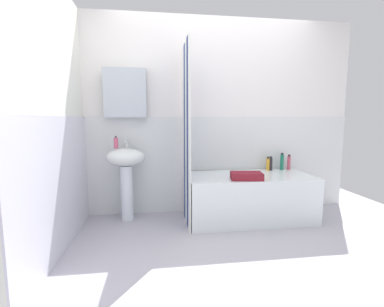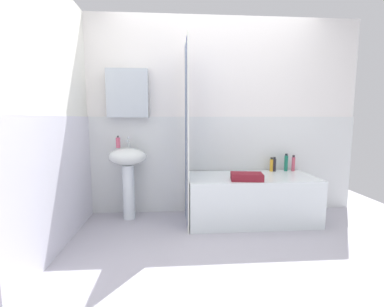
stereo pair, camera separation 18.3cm
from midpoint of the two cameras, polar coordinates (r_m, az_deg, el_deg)
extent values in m
cube|color=#B0ADB9|center=(2.47, 11.86, -21.71)|extent=(4.80, 5.60, 0.04)
cube|color=white|center=(3.40, 6.42, 7.78)|extent=(3.60, 0.05, 2.40)
cube|color=silver|center=(3.42, 6.38, -2.34)|extent=(3.60, 0.02, 1.20)
cube|color=silver|center=(3.29, -11.93, 12.40)|extent=(0.48, 0.12, 0.56)
cube|color=white|center=(2.59, -25.95, 7.25)|extent=(0.05, 1.81, 2.40)
cube|color=silver|center=(2.64, -24.56, -5.81)|extent=(0.02, 1.81, 1.20)
cylinder|color=white|center=(3.24, -11.75, -8.05)|extent=(0.14, 0.14, 0.64)
ellipsoid|color=white|center=(3.16, -11.95, -0.67)|extent=(0.44, 0.34, 0.20)
cylinder|color=silver|center=(3.24, -11.77, 1.76)|extent=(0.03, 0.03, 0.05)
cylinder|color=silver|center=(3.19, -11.91, 2.66)|extent=(0.02, 0.10, 0.02)
sphere|color=silver|center=(3.23, -11.81, 3.26)|extent=(0.03, 0.03, 0.03)
cylinder|color=#CA516D|center=(3.18, -13.88, 2.23)|extent=(0.05, 0.05, 0.12)
sphere|color=#2D2B2B|center=(3.18, -13.92, 3.52)|extent=(0.02, 0.02, 0.02)
cube|color=white|center=(3.23, 13.86, -9.20)|extent=(1.44, 0.69, 0.52)
cube|color=white|center=(2.69, 1.13, 3.69)|extent=(0.01, 0.14, 2.00)
cube|color=navy|center=(2.82, 0.87, 3.86)|extent=(0.01, 0.14, 2.00)
cube|color=white|center=(2.96, 0.63, 4.02)|extent=(0.01, 0.14, 2.00)
cube|color=navy|center=(3.10, 0.42, 4.17)|extent=(0.01, 0.14, 2.00)
cube|color=white|center=(3.23, 0.22, 4.30)|extent=(0.01, 0.14, 2.00)
cylinder|color=#C74D63|center=(3.63, 22.11, -2.10)|extent=(0.04, 0.04, 0.17)
cylinder|color=#2B1F24|center=(3.61, 22.19, -0.56)|extent=(0.03, 0.03, 0.02)
cylinder|color=#1B7157|center=(3.58, 20.77, -1.97)|extent=(0.04, 0.04, 0.20)
cylinder|color=#1C242A|center=(3.57, 20.85, -0.23)|extent=(0.03, 0.03, 0.02)
cylinder|color=#2B262C|center=(3.52, 18.53, -2.37)|extent=(0.04, 0.04, 0.16)
cylinder|color=#20232C|center=(3.50, 18.59, -0.93)|extent=(0.03, 0.03, 0.02)
cylinder|color=gold|center=(3.51, 17.98, -2.40)|extent=(0.04, 0.04, 0.15)
cylinder|color=#2C2620|center=(3.49, 18.04, -0.99)|extent=(0.03, 0.03, 0.02)
cube|color=maroon|center=(2.94, 13.31, -4.82)|extent=(0.36, 0.26, 0.08)
camera|label=1|loc=(0.09, -88.21, 0.23)|focal=25.07mm
camera|label=2|loc=(0.09, 91.79, -0.23)|focal=25.07mm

